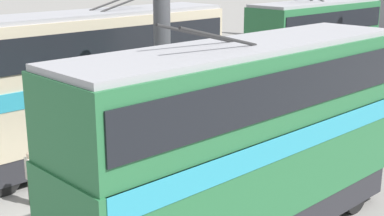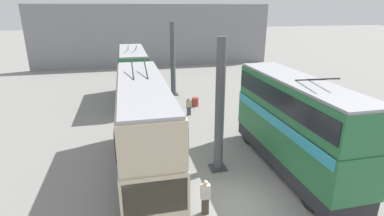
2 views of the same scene
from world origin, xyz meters
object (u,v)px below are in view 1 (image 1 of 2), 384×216
bus_right_far (316,42)px  oil_drum (377,116)px  bus_right_mid (93,76)px  bus_left_near (245,134)px  person_aisle_midway (329,111)px  person_by_right_row (32,176)px

bus_right_far → oil_drum: 6.62m
bus_right_mid → bus_left_near: bearing=-97.0°
bus_left_near → person_aisle_midway: size_ratio=6.48×
bus_right_far → person_by_right_row: size_ratio=5.40×
person_aisle_midway → oil_drum: bearing=149.4°
person_aisle_midway → person_by_right_row: 12.86m
oil_drum → person_aisle_midway: bearing=154.0°
bus_right_mid → oil_drum: bearing=-25.8°
bus_right_far → oil_drum: bus_right_far is taller
bus_right_mid → oil_drum: 12.62m
bus_left_near → oil_drum: 12.66m
bus_left_near → bus_right_mid: bus_right_mid is taller
bus_left_near → bus_right_far: size_ratio=1.11×
oil_drum → person_by_right_row: bearing=168.3°
person_aisle_midway → bus_right_far: bearing=-145.0°
bus_right_mid → bus_right_far: 14.14m
bus_right_far → person_aisle_midway: size_ratio=5.83×
person_aisle_midway → person_by_right_row: (-12.70, 2.00, 0.07)m
oil_drum → bus_left_near: bearing=-167.4°
bus_left_near → oil_drum: bearing=12.6°
bus_left_near → person_by_right_row: bus_left_near is taller
person_by_right_row → oil_drum: bearing=-8.3°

